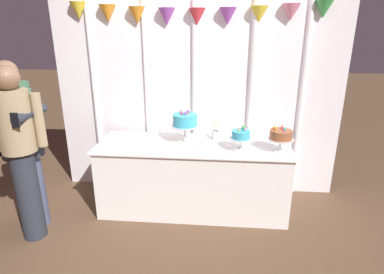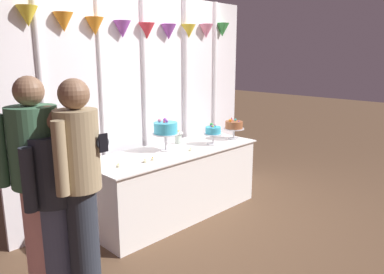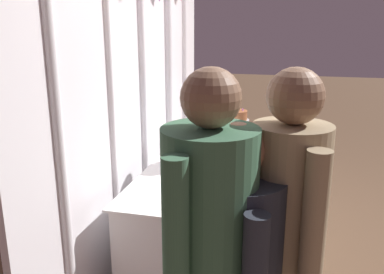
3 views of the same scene
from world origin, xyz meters
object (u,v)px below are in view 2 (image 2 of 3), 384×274
at_px(cake_table, 176,182).
at_px(guest_man_pink_jacket, 80,184).
at_px(flower_vase, 178,137).
at_px(tealight_far_left, 118,166).
at_px(tealight_near_left, 145,162).
at_px(tealight_near_right, 153,159).
at_px(cake_display_leftmost, 166,129).
at_px(guest_girl_blue_dress, 56,199).
at_px(tealight_far_right, 190,150).
at_px(guest_man_dark_suit, 38,183).
at_px(cake_display_center, 213,132).
at_px(cake_display_rightmost, 234,126).

xyz_separation_m(cake_table, guest_man_pink_jacket, (-1.47, -0.65, 0.53)).
relative_size(flower_vase, tealight_far_left, 4.71).
bearing_deg(tealight_near_left, tealight_near_right, 6.12).
height_order(cake_display_leftmost, tealight_near_left, cake_display_leftmost).
bearing_deg(guest_girl_blue_dress, cake_table, 16.69).
height_order(cake_table, guest_man_pink_jacket, guest_man_pink_jacket).
bearing_deg(cake_table, tealight_far_right, -64.08).
distance_m(cake_table, guest_man_dark_suit, 1.78).
relative_size(cake_display_leftmost, guest_girl_blue_dress, 0.24).
relative_size(tealight_near_right, guest_girl_blue_dress, 0.03).
bearing_deg(flower_vase, tealight_near_left, -155.74).
relative_size(cake_display_center, tealight_near_right, 6.54).
height_order(cake_table, tealight_near_left, tealight_near_left).
height_order(cake_display_leftmost, guest_man_pink_jacket, guest_man_pink_jacket).
bearing_deg(guest_man_pink_jacket, cake_table, 23.78).
relative_size(tealight_far_left, guest_man_pink_jacket, 0.02).
distance_m(tealight_near_left, tealight_far_right, 0.61).
relative_size(tealight_far_left, tealight_near_left, 0.80).
distance_m(tealight_near_right, guest_girl_blue_dress, 1.19).
height_order(cake_display_center, tealight_far_right, cake_display_center).
xyz_separation_m(cake_display_leftmost, cake_display_rightmost, (0.96, -0.17, -0.08)).
bearing_deg(cake_display_center, guest_girl_blue_dress, -170.38).
bearing_deg(guest_girl_blue_dress, tealight_far_right, 10.82).
distance_m(cake_display_rightmost, tealight_near_right, 1.30).
height_order(cake_display_leftmost, tealight_near_right, cake_display_leftmost).
height_order(flower_vase, tealight_near_left, flower_vase).
relative_size(tealight_near_left, guest_man_pink_jacket, 0.03).
distance_m(cake_display_leftmost, cake_display_rightmost, 0.97).
distance_m(cake_display_leftmost, guest_man_dark_suit, 1.63).
height_order(cake_display_center, tealight_near_right, cake_display_center).
bearing_deg(tealight_near_right, cake_table, 18.05).
relative_size(cake_display_rightmost, guest_man_pink_jacket, 0.16).
xyz_separation_m(tealight_near_left, guest_man_pink_jacket, (-0.94, -0.50, 0.15)).
xyz_separation_m(cake_table, cake_display_rightmost, (0.87, -0.12, 0.54)).
bearing_deg(cake_display_leftmost, guest_girl_blue_dress, -160.63).
relative_size(tealight_near_left, guest_man_dark_suit, 0.03).
bearing_deg(flower_vase, cake_table, -140.02).
relative_size(tealight_far_left, guest_man_dark_suit, 0.02).
xyz_separation_m(guest_girl_blue_dress, guest_man_pink_jacket, (0.10, -0.18, 0.13)).
bearing_deg(cake_display_rightmost, flower_vase, 153.85).
height_order(flower_vase, tealight_far_left, flower_vase).
xyz_separation_m(cake_display_rightmost, tealight_near_left, (-1.40, -0.03, -0.15)).
relative_size(cake_display_rightmost, tealight_far_right, 6.91).
xyz_separation_m(cake_display_rightmost, flower_vase, (-0.64, 0.31, -0.08)).
distance_m(cake_display_leftmost, tealight_near_right, 0.45).
bearing_deg(tealight_far_left, tealight_near_left, -13.18).
height_order(cake_display_center, cake_display_rightmost, cake_display_rightmost).
height_order(tealight_far_left, guest_girl_blue_dress, guest_girl_blue_dress).
xyz_separation_m(cake_display_leftmost, guest_girl_blue_dress, (-1.48, -0.52, -0.22)).
bearing_deg(cake_display_rightmost, tealight_near_left, -178.79).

